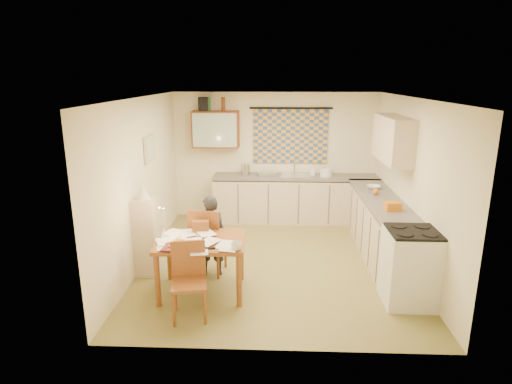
{
  "coord_description": "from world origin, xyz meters",
  "views": [
    {
      "loc": [
        -0.03,
        -6.17,
        2.8
      ],
      "look_at": [
        -0.29,
        0.2,
        1.06
      ],
      "focal_mm": 30.0,
      "sensor_mm": 36.0,
      "label": 1
    }
  ],
  "objects_px": {
    "counter_right": "(382,229)",
    "dining_table": "(202,266)",
    "counter_back": "(298,199)",
    "chair_far": "(208,253)",
    "shelf_stand": "(146,237)",
    "person": "(211,235)",
    "stove": "(410,267)"
  },
  "relations": [
    {
      "from": "counter_back",
      "to": "person",
      "type": "bearing_deg",
      "value": -119.5
    },
    {
      "from": "stove",
      "to": "dining_table",
      "type": "relative_size",
      "value": 0.83
    },
    {
      "from": "counter_back",
      "to": "stove",
      "type": "relative_size",
      "value": 3.4
    },
    {
      "from": "counter_right",
      "to": "dining_table",
      "type": "height_order",
      "value": "counter_right"
    },
    {
      "from": "counter_right",
      "to": "dining_table",
      "type": "relative_size",
      "value": 2.54
    },
    {
      "from": "counter_back",
      "to": "person",
      "type": "distance_m",
      "value": 2.79
    },
    {
      "from": "dining_table",
      "to": "person",
      "type": "relative_size",
      "value": 0.97
    },
    {
      "from": "counter_right",
      "to": "person",
      "type": "height_order",
      "value": "person"
    },
    {
      "from": "counter_right",
      "to": "chair_far",
      "type": "xyz_separation_m",
      "value": [
        -2.66,
        -0.71,
        -0.14
      ]
    },
    {
      "from": "shelf_stand",
      "to": "counter_back",
      "type": "bearing_deg",
      "value": 46.89
    },
    {
      "from": "counter_right",
      "to": "shelf_stand",
      "type": "bearing_deg",
      "value": -167.36
    },
    {
      "from": "counter_back",
      "to": "chair_far",
      "type": "distance_m",
      "value": 2.77
    },
    {
      "from": "dining_table",
      "to": "shelf_stand",
      "type": "distance_m",
      "value": 1.04
    },
    {
      "from": "counter_back",
      "to": "shelf_stand",
      "type": "height_order",
      "value": "shelf_stand"
    },
    {
      "from": "counter_back",
      "to": "chair_far",
      "type": "relative_size",
      "value": 3.28
    },
    {
      "from": "dining_table",
      "to": "chair_far",
      "type": "relative_size",
      "value": 1.16
    },
    {
      "from": "counter_right",
      "to": "stove",
      "type": "relative_size",
      "value": 3.04
    },
    {
      "from": "counter_right",
      "to": "stove",
      "type": "height_order",
      "value": "stove"
    },
    {
      "from": "counter_right",
      "to": "stove",
      "type": "bearing_deg",
      "value": -90.0
    },
    {
      "from": "counter_back",
      "to": "dining_table",
      "type": "relative_size",
      "value": 2.84
    },
    {
      "from": "counter_back",
      "to": "counter_right",
      "type": "bearing_deg",
      "value": -53.28
    },
    {
      "from": "dining_table",
      "to": "person",
      "type": "xyz_separation_m",
      "value": [
        0.04,
        0.55,
        0.22
      ]
    },
    {
      "from": "person",
      "to": "shelf_stand",
      "type": "distance_m",
      "value": 0.93
    },
    {
      "from": "chair_far",
      "to": "shelf_stand",
      "type": "bearing_deg",
      "value": 14.7
    },
    {
      "from": "stove",
      "to": "person",
      "type": "height_order",
      "value": "person"
    },
    {
      "from": "counter_back",
      "to": "dining_table",
      "type": "distance_m",
      "value": 3.3
    },
    {
      "from": "dining_table",
      "to": "shelf_stand",
      "type": "bearing_deg",
      "value": 147.35
    },
    {
      "from": "counter_right",
      "to": "shelf_stand",
      "type": "xyz_separation_m",
      "value": [
        -3.54,
        -0.79,
        0.12
      ]
    },
    {
      "from": "dining_table",
      "to": "chair_far",
      "type": "distance_m",
      "value": 0.6
    },
    {
      "from": "counter_back",
      "to": "chair_far",
      "type": "xyz_separation_m",
      "value": [
        -1.42,
        -2.38,
        -0.14
      ]
    },
    {
      "from": "counter_back",
      "to": "shelf_stand",
      "type": "distance_m",
      "value": 3.37
    },
    {
      "from": "counter_back",
      "to": "shelf_stand",
      "type": "relative_size",
      "value": 2.89
    }
  ]
}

